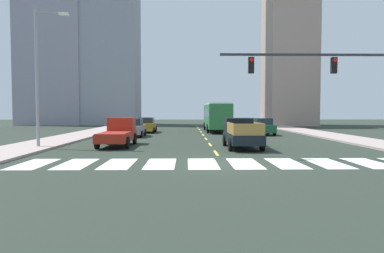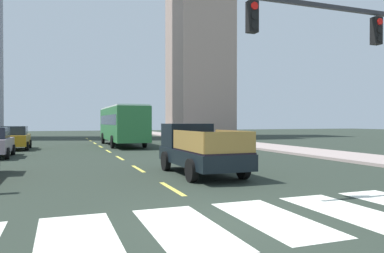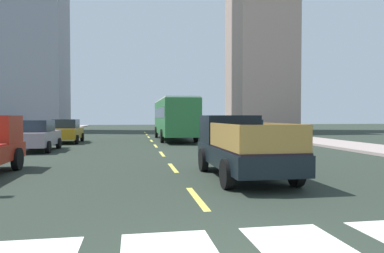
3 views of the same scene
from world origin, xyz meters
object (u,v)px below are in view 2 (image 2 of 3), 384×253
at_px(pickup_stakebed, 197,149).
at_px(sedan_far, 192,138).
at_px(sedan_near_right, 15,138).
at_px(city_bus, 122,123).

height_order(pickup_stakebed, sedan_far, pickup_stakebed).
height_order(pickup_stakebed, sedan_near_right, pickup_stakebed).
height_order(pickup_stakebed, city_bus, city_bus).
distance_m(pickup_stakebed, city_bus, 17.79).
distance_m(sedan_far, sedan_near_right, 12.91).
xyz_separation_m(pickup_stakebed, city_bus, (-0.04, 17.77, 1.02)).
relative_size(pickup_stakebed, city_bus, 0.48).
relative_size(pickup_stakebed, sedan_far, 1.18).
height_order(sedan_far, sedan_near_right, same).
bearing_deg(pickup_stakebed, sedan_far, 69.85).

